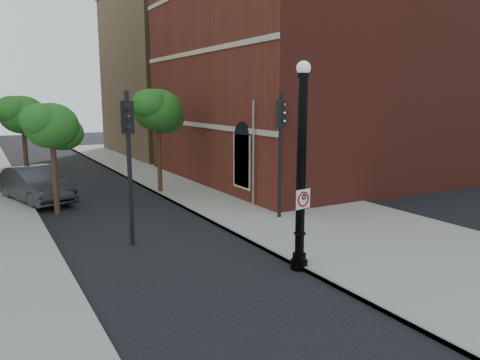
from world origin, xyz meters
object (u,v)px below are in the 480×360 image
no_parking_sign (303,199)px  traffic_signal_left (128,143)px  lamppost (301,177)px  parked_car (36,185)px  traffic_signal_right (281,135)px

no_parking_sign → traffic_signal_left: traffic_signal_left is taller
lamppost → parked_car: bearing=112.8°
lamppost → traffic_signal_right: 5.74m
traffic_signal_left → traffic_signal_right: traffic_signal_right is taller
lamppost → no_parking_sign: lamppost is taller
no_parking_sign → traffic_signal_right: traffic_signal_right is taller
parked_car → traffic_signal_left: (2.09, -8.91, 2.68)m
parked_car → traffic_signal_right: traffic_signal_right is taller
traffic_signal_right → lamppost: bearing=-96.3°
traffic_signal_left → parked_car: bearing=93.3°
traffic_signal_right → no_parking_sign: bearing=-95.8°
no_parking_sign → traffic_signal_right: bearing=52.0°
parked_car → traffic_signal_left: 9.54m
no_parking_sign → parked_car: bearing=102.3°
parked_car → traffic_signal_right: size_ratio=0.99×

